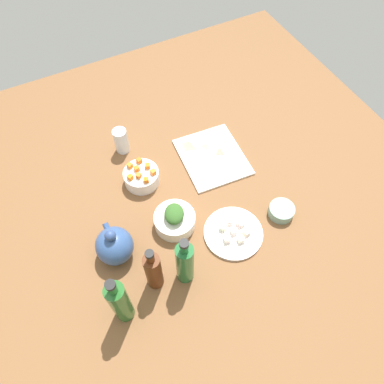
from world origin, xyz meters
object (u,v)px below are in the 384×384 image
(bottle_1, at_px, (120,302))
(bottle_2, at_px, (153,271))
(bottle_0, at_px, (185,263))
(plate_tofu, at_px, (233,233))
(bowl_carrots, at_px, (142,177))
(teapot, at_px, (114,245))
(bowl_small_side, at_px, (281,211))
(drinking_glass_0, at_px, (121,141))
(bowl_greens, at_px, (175,221))
(cutting_board, at_px, (212,157))

(bottle_1, relative_size, bottle_2, 1.16)
(bottle_2, bearing_deg, bottle_0, -104.28)
(plate_tofu, bearing_deg, bowl_carrots, 29.22)
(bottle_2, bearing_deg, teapot, 27.11)
(bowl_carrots, relative_size, bowl_small_side, 1.45)
(bowl_small_side, relative_size, drinking_glass_0, 0.84)
(bowl_greens, bearing_deg, plate_tofu, -127.48)
(bowl_small_side, bearing_deg, bottle_2, 93.19)
(bowl_greens, distance_m, bottle_0, 0.22)
(bowl_greens, bearing_deg, bowl_carrots, 7.99)
(cutting_board, xyz_separation_m, bowl_carrots, (0.02, 0.30, 0.02))
(cutting_board, bearing_deg, bowl_carrots, 85.94)
(cutting_board, height_order, bowl_carrots, bowl_carrots)
(bowl_small_side, bearing_deg, teapot, 78.21)
(cutting_board, distance_m, bowl_greens, 0.35)
(cutting_board, xyz_separation_m, bowl_small_side, (-0.35, -0.10, 0.01))
(teapot, distance_m, bottle_0, 0.26)
(bowl_small_side, bearing_deg, drinking_glass_0, 36.62)
(drinking_glass_0, bearing_deg, bottle_0, 178.99)
(cutting_board, height_order, bowl_small_side, bowl_small_side)
(bottle_2, bearing_deg, bowl_small_side, -86.81)
(plate_tofu, relative_size, bottle_1, 0.78)
(bowl_small_side, height_order, bottle_2, bottle_2)
(teapot, xyz_separation_m, bottle_2, (-0.15, -0.08, 0.03))
(plate_tofu, xyz_separation_m, bottle_2, (-0.04, 0.32, 0.09))
(cutting_board, distance_m, bowl_carrots, 0.31)
(bowl_carrots, relative_size, bottle_2, 0.58)
(drinking_glass_0, bearing_deg, bowl_small_side, -143.38)
(plate_tofu, relative_size, teapot, 1.34)
(cutting_board, distance_m, plate_tofu, 0.36)
(bottle_0, bearing_deg, teapot, 44.60)
(cutting_board, bearing_deg, bottle_2, 131.85)
(bowl_small_side, distance_m, teapot, 0.62)
(bowl_greens, xyz_separation_m, bottle_0, (-0.19, 0.05, 0.08))
(bottle_2, bearing_deg, cutting_board, -48.15)
(plate_tofu, bearing_deg, bottle_2, 96.41)
(bowl_greens, bearing_deg, bottle_2, 138.00)
(bottle_0, xyz_separation_m, bottle_1, (-0.03, 0.23, 0.01))
(bowl_carrots, relative_size, teapot, 0.87)
(bowl_carrots, bearing_deg, bottle_2, 163.60)
(teapot, xyz_separation_m, bottle_0, (-0.18, -0.18, 0.05))
(bottle_1, height_order, bottle_2, bottle_1)
(cutting_board, relative_size, teapot, 1.81)
(cutting_board, relative_size, bowl_greens, 1.92)
(bowl_small_side, height_order, bottle_1, bottle_1)
(plate_tofu, xyz_separation_m, teapot, (0.12, 0.40, 0.06))
(bowl_small_side, xyz_separation_m, bottle_2, (-0.03, 0.52, 0.08))
(plate_tofu, distance_m, bowl_greens, 0.22)
(teapot, height_order, drinking_glass_0, teapot)
(bowl_carrots, height_order, bottle_0, bottle_0)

